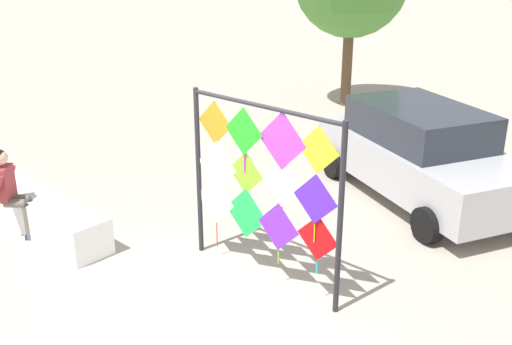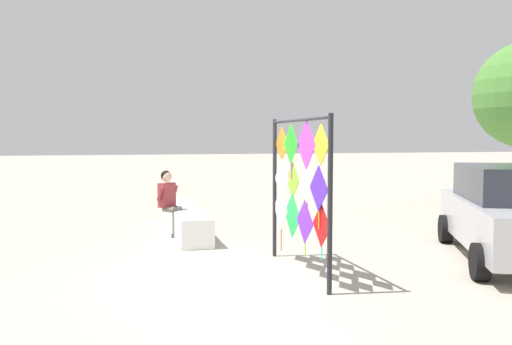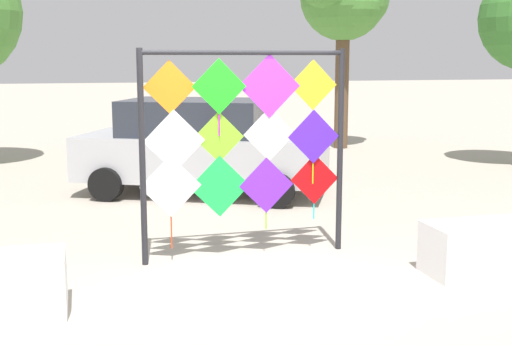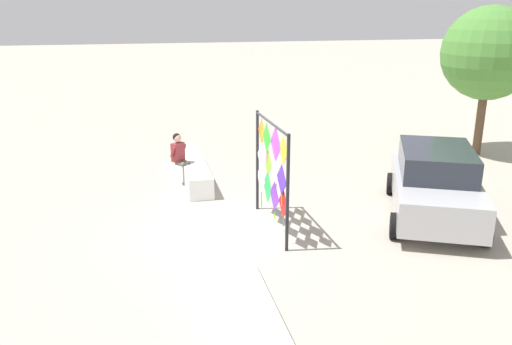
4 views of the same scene
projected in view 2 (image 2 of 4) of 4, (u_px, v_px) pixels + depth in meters
ground at (234, 274)px, 8.03m from camera, size 120.00×120.00×0.00m
plaza_ledge_left at (186, 220)px, 11.62m from camera, size 3.88×0.64×0.56m
kite_display_rack at (298, 180)px, 8.06m from camera, size 2.45×0.13×2.43m
seated_vendor at (170, 198)px, 11.12m from camera, size 0.68×0.66×1.41m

